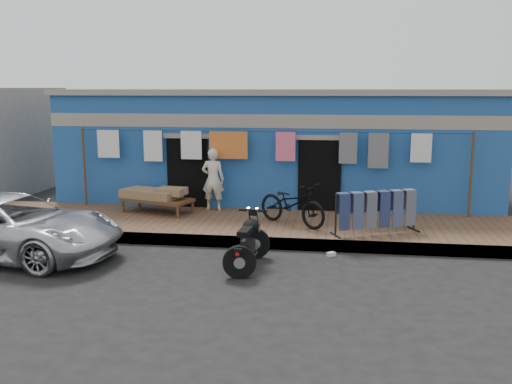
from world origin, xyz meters
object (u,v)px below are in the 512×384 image
(car, at_px, (10,225))
(charpoy, at_px, (158,200))
(motorcycle, at_px, (248,241))
(jeans_rack, at_px, (376,211))
(bicycle, at_px, (292,199))
(seated_person, at_px, (213,179))

(car, height_order, charpoy, car)
(motorcycle, height_order, jeans_rack, jeans_rack)
(car, relative_size, bicycle, 2.45)
(car, relative_size, motorcycle, 2.81)
(seated_person, height_order, bicycle, seated_person)
(jeans_rack, bearing_deg, car, -164.50)
(charpoy, bearing_deg, bicycle, -13.25)
(motorcycle, relative_size, charpoy, 0.80)
(seated_person, height_order, jeans_rack, seated_person)
(motorcycle, height_order, charpoy, motorcycle)
(bicycle, relative_size, motorcycle, 1.15)
(bicycle, xyz_separation_m, charpoy, (-3.51, 0.83, -0.30))
(seated_person, bearing_deg, car, 48.57)
(car, distance_m, bicycle, 6.08)
(car, xyz_separation_m, motorcycle, (4.87, -0.02, -0.13))
(motorcycle, distance_m, charpoy, 4.45)
(motorcycle, xyz_separation_m, jeans_rack, (2.52, 2.07, 0.21))
(charpoy, bearing_deg, motorcycle, -49.77)
(bicycle, distance_m, jeans_rack, 1.95)
(car, xyz_separation_m, seated_person, (3.34, 3.90, 0.40))
(seated_person, relative_size, bicycle, 0.85)
(car, distance_m, charpoy, 3.92)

